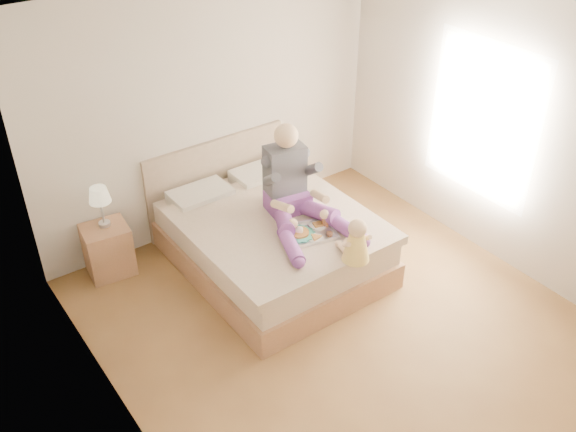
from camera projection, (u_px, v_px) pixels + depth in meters
room at (348, 175)px, 5.19m from camera, size 4.02×4.22×2.71m
bed at (268, 236)px, 6.54m from camera, size 1.70×2.18×1.00m
nightstand at (108, 250)px, 6.42m from camera, size 0.48×0.44×0.54m
lamp at (99, 197)px, 6.13m from camera, size 0.21×0.21×0.43m
adult at (294, 192)px, 6.16m from camera, size 0.79×1.19×0.95m
tray at (309, 231)px, 6.05m from camera, size 0.55×0.48×0.14m
baby at (356, 243)px, 5.65m from camera, size 0.28×0.38×0.42m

